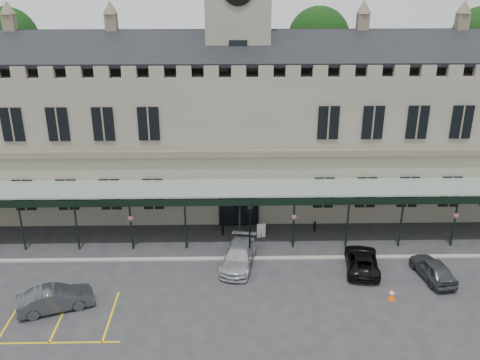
{
  "coord_description": "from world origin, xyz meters",
  "views": [
    {
      "loc": [
        -0.67,
        -27.97,
        20.09
      ],
      "look_at": [
        0.0,
        6.0,
        6.0
      ],
      "focal_mm": 40.0,
      "sensor_mm": 36.0,
      "label": 1
    }
  ],
  "objects_px": {
    "station_building": "(238,131)",
    "lamp_post_mid": "(250,229)",
    "sign_board": "(261,231)",
    "car_right_a": "(433,269)",
    "car_left_b": "(55,299)",
    "traffic_cone": "(392,295)",
    "car_taxi": "(239,256)",
    "car_van": "(362,260)",
    "clock_tower": "(238,52)"
  },
  "relations": [
    {
      "from": "station_building",
      "to": "lamp_post_mid",
      "type": "xyz_separation_m",
      "value": [
        0.66,
        -10.95,
        -3.71
      ]
    },
    {
      "from": "lamp_post_mid",
      "to": "sign_board",
      "type": "xyz_separation_m",
      "value": [
        1.04,
        3.82,
        -2.19
      ]
    },
    {
      "from": "station_building",
      "to": "sign_board",
      "type": "xyz_separation_m",
      "value": [
        1.7,
        -7.13,
        -5.9
      ]
    },
    {
      "from": "car_right_a",
      "to": "car_left_b",
      "type": "bearing_deg",
      "value": -2.8
    },
    {
      "from": "sign_board",
      "to": "car_right_a",
      "type": "height_order",
      "value": "car_right_a"
    },
    {
      "from": "traffic_cone",
      "to": "sign_board",
      "type": "distance_m",
      "value": 11.49
    },
    {
      "from": "car_right_a",
      "to": "traffic_cone",
      "type": "bearing_deg",
      "value": 25.01
    },
    {
      "from": "station_building",
      "to": "traffic_cone",
      "type": "distance_m",
      "value": 19.22
    },
    {
      "from": "traffic_cone",
      "to": "sign_board",
      "type": "height_order",
      "value": "sign_board"
    },
    {
      "from": "car_taxi",
      "to": "station_building",
      "type": "bearing_deg",
      "value": 100.65
    },
    {
      "from": "station_building",
      "to": "car_right_a",
      "type": "relative_size",
      "value": 14.4
    },
    {
      "from": "traffic_cone",
      "to": "car_van",
      "type": "distance_m",
      "value": 3.86
    },
    {
      "from": "sign_board",
      "to": "lamp_post_mid",
      "type": "bearing_deg",
      "value": -116.83
    },
    {
      "from": "station_building",
      "to": "car_right_a",
      "type": "xyz_separation_m",
      "value": [
        13.0,
        -13.13,
        -5.76
      ]
    },
    {
      "from": "station_building",
      "to": "car_taxi",
      "type": "height_order",
      "value": "station_building"
    },
    {
      "from": "clock_tower",
      "to": "car_taxi",
      "type": "bearing_deg",
      "value": -90.59
    },
    {
      "from": "car_left_b",
      "to": "clock_tower",
      "type": "bearing_deg",
      "value": -55.86
    },
    {
      "from": "clock_tower",
      "to": "station_building",
      "type": "bearing_deg",
      "value": -90.0
    },
    {
      "from": "clock_tower",
      "to": "car_right_a",
      "type": "bearing_deg",
      "value": -45.48
    },
    {
      "from": "station_building",
      "to": "sign_board",
      "type": "bearing_deg",
      "value": -76.55
    },
    {
      "from": "lamp_post_mid",
      "to": "traffic_cone",
      "type": "distance_m",
      "value": 10.28
    },
    {
      "from": "lamp_post_mid",
      "to": "car_right_a",
      "type": "relative_size",
      "value": 1.12
    },
    {
      "from": "clock_tower",
      "to": "sign_board",
      "type": "distance_m",
      "value": 14.57
    },
    {
      "from": "clock_tower",
      "to": "car_van",
      "type": "distance_m",
      "value": 19.21
    },
    {
      "from": "station_building",
      "to": "car_taxi",
      "type": "distance_m",
      "value": 12.61
    },
    {
      "from": "clock_tower",
      "to": "car_van",
      "type": "xyz_separation_m",
      "value": [
        8.47,
        -11.92,
        -12.46
      ]
    },
    {
      "from": "lamp_post_mid",
      "to": "car_left_b",
      "type": "height_order",
      "value": "lamp_post_mid"
    },
    {
      "from": "clock_tower",
      "to": "lamp_post_mid",
      "type": "xyz_separation_m",
      "value": [
        0.66,
        -11.04,
        -10.35
      ]
    },
    {
      "from": "clock_tower",
      "to": "lamp_post_mid",
      "type": "bearing_deg",
      "value": -86.57
    },
    {
      "from": "lamp_post_mid",
      "to": "car_van",
      "type": "bearing_deg",
      "value": -6.44
    },
    {
      "from": "car_taxi",
      "to": "lamp_post_mid",
      "type": "bearing_deg",
      "value": 31.38
    },
    {
      "from": "clock_tower",
      "to": "car_left_b",
      "type": "xyz_separation_m",
      "value": [
        -11.5,
        -16.19,
        -12.36
      ]
    },
    {
      "from": "sign_board",
      "to": "car_taxi",
      "type": "bearing_deg",
      "value": -125.49
    },
    {
      "from": "lamp_post_mid",
      "to": "car_van",
      "type": "xyz_separation_m",
      "value": [
        7.81,
        -0.88,
        -2.11
      ]
    },
    {
      "from": "car_van",
      "to": "clock_tower",
      "type": "bearing_deg",
      "value": -46.58
    },
    {
      "from": "clock_tower",
      "to": "car_right_a",
      "type": "relative_size",
      "value": 5.95
    },
    {
      "from": "sign_board",
      "to": "traffic_cone",
      "type": "bearing_deg",
      "value": -58.51
    },
    {
      "from": "car_left_b",
      "to": "car_van",
      "type": "bearing_deg",
      "value": -98.39
    },
    {
      "from": "clock_tower",
      "to": "lamp_post_mid",
      "type": "distance_m",
      "value": 15.14
    },
    {
      "from": "clock_tower",
      "to": "car_van",
      "type": "height_order",
      "value": "clock_tower"
    },
    {
      "from": "lamp_post_mid",
      "to": "traffic_cone",
      "type": "height_order",
      "value": "lamp_post_mid"
    },
    {
      "from": "lamp_post_mid",
      "to": "traffic_cone",
      "type": "bearing_deg",
      "value": -27.27
    },
    {
      "from": "station_building",
      "to": "car_van",
      "type": "relative_size",
      "value": 12.77
    },
    {
      "from": "clock_tower",
      "to": "sign_board",
      "type": "height_order",
      "value": "clock_tower"
    },
    {
      "from": "car_van",
      "to": "station_building",
      "type": "bearing_deg",
      "value": -46.39
    },
    {
      "from": "sign_board",
      "to": "car_van",
      "type": "relative_size",
      "value": 0.25
    },
    {
      "from": "car_left_b",
      "to": "car_van",
      "type": "relative_size",
      "value": 0.97
    },
    {
      "from": "station_building",
      "to": "car_left_b",
      "type": "height_order",
      "value": "station_building"
    },
    {
      "from": "lamp_post_mid",
      "to": "car_right_a",
      "type": "xyz_separation_m",
      "value": [
        12.34,
        -2.19,
        -2.05
      ]
    },
    {
      "from": "car_van",
      "to": "car_right_a",
      "type": "relative_size",
      "value": 1.13
    }
  ]
}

